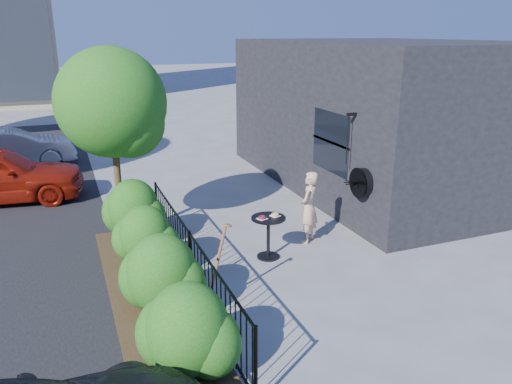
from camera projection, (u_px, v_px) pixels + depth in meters
name	position (u px, v px, depth m)	size (l,w,h in m)	color
ground	(272.00, 275.00, 9.11)	(120.00, 120.00, 0.00)	gray
shop_building	(386.00, 113.00, 14.40)	(6.22, 9.00, 4.00)	black
fence	(191.00, 261.00, 8.42)	(0.05, 6.05, 1.10)	black
planting_bed	(151.00, 296.00, 8.33)	(1.30, 6.00, 0.08)	#382616
shrubs	(153.00, 256.00, 8.25)	(1.10, 5.60, 1.24)	#205D15
patio_tree	(115.00, 110.00, 9.92)	(2.20, 2.20, 3.94)	#3F2B19
cafe_table	(268.00, 230.00, 9.66)	(0.67, 0.67, 0.90)	black
woman	(309.00, 207.00, 10.35)	(0.56, 0.37, 1.53)	#D9AE8C
shovel	(215.00, 271.00, 7.92)	(0.48, 0.18, 1.42)	brown
car_silver	(10.00, 148.00, 16.09)	(1.36, 3.89, 1.28)	#B0AFB5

